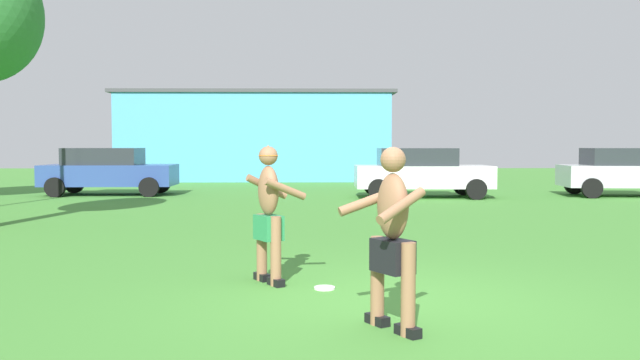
{
  "coord_description": "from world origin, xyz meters",
  "views": [
    {
      "loc": [
        -0.86,
        -6.71,
        1.68
      ],
      "look_at": [
        -0.74,
        1.1,
        1.26
      ],
      "focal_mm": 36.32,
      "sensor_mm": 36.0,
      "label": 1
    }
  ],
  "objects_px": {
    "car_silver_mid_lot": "(629,171)",
    "frisbee": "(325,288)",
    "player_in_black": "(392,234)",
    "player_with_cap": "(269,208)",
    "car_blue_near_post": "(108,170)",
    "car_white_far_end": "(421,172)"
  },
  "relations": [
    {
      "from": "player_with_cap",
      "to": "car_blue_near_post",
      "type": "xyz_separation_m",
      "value": [
        -6.29,
        14.01,
        -0.09
      ]
    },
    {
      "from": "player_in_black",
      "to": "car_white_far_end",
      "type": "bearing_deg",
      "value": 79.27
    },
    {
      "from": "car_silver_mid_lot",
      "to": "frisbee",
      "type": "bearing_deg",
      "value": -127.23
    },
    {
      "from": "car_blue_near_post",
      "to": "car_silver_mid_lot",
      "type": "distance_m",
      "value": 17.23
    },
    {
      "from": "player_in_black",
      "to": "car_silver_mid_lot",
      "type": "height_order",
      "value": "player_in_black"
    },
    {
      "from": "player_with_cap",
      "to": "car_silver_mid_lot",
      "type": "relative_size",
      "value": 0.38
    },
    {
      "from": "car_blue_near_post",
      "to": "car_white_far_end",
      "type": "distance_m",
      "value": 10.41
    },
    {
      "from": "frisbee",
      "to": "car_silver_mid_lot",
      "type": "distance_m",
      "value": 16.97
    },
    {
      "from": "player_in_black",
      "to": "car_silver_mid_lot",
      "type": "relative_size",
      "value": 0.37
    },
    {
      "from": "player_with_cap",
      "to": "frisbee",
      "type": "height_order",
      "value": "player_with_cap"
    },
    {
      "from": "car_white_far_end",
      "to": "car_blue_near_post",
      "type": "bearing_deg",
      "value": 173.62
    },
    {
      "from": "player_with_cap",
      "to": "player_in_black",
      "type": "relative_size",
      "value": 1.01
    },
    {
      "from": "car_blue_near_post",
      "to": "car_silver_mid_lot",
      "type": "relative_size",
      "value": 0.97
    },
    {
      "from": "player_with_cap",
      "to": "player_in_black",
      "type": "bearing_deg",
      "value": -58.65
    },
    {
      "from": "frisbee",
      "to": "car_white_far_end",
      "type": "xyz_separation_m",
      "value": [
        3.39,
        13.2,
        0.81
      ]
    },
    {
      "from": "car_blue_near_post",
      "to": "player_with_cap",
      "type": "bearing_deg",
      "value": -65.82
    },
    {
      "from": "frisbee",
      "to": "player_in_black",
      "type": "bearing_deg",
      "value": -71.36
    },
    {
      "from": "player_in_black",
      "to": "car_silver_mid_lot",
      "type": "distance_m",
      "value": 18.01
    },
    {
      "from": "player_in_black",
      "to": "frisbee",
      "type": "height_order",
      "value": "player_in_black"
    },
    {
      "from": "car_blue_near_post",
      "to": "car_white_far_end",
      "type": "bearing_deg",
      "value": -6.38
    },
    {
      "from": "player_with_cap",
      "to": "car_blue_near_post",
      "type": "relative_size",
      "value": 0.39
    },
    {
      "from": "frisbee",
      "to": "car_blue_near_post",
      "type": "bearing_deg",
      "value": 115.86
    }
  ]
}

